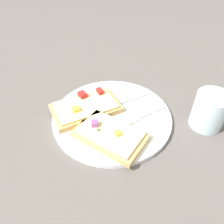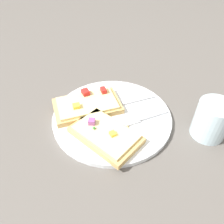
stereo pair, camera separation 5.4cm
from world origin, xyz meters
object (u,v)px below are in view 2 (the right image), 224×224
object	(u,v)px
plate	(112,117)
pizza_slice_main	(87,105)
knife	(134,120)
fork	(111,106)
drinking_glass	(212,120)
pizza_slice_corner	(105,134)

from	to	relation	value
plate	pizza_slice_main	xyz separation A→B (m)	(-0.03, -0.06, 0.02)
knife	fork	bearing A→B (deg)	-65.43
plate	drinking_glass	size ratio (longest dim) A/B	3.34
plate	pizza_slice_corner	size ratio (longest dim) A/B	1.68
fork	pizza_slice_corner	bearing A→B (deg)	63.08
knife	pizza_slice_main	distance (m)	0.13
fork	pizza_slice_corner	size ratio (longest dim) A/B	1.26
knife	drinking_glass	world-z (taller)	drinking_glass
fork	pizza_slice_corner	distance (m)	0.10
pizza_slice_main	plate	bearing A→B (deg)	-40.95
plate	fork	bearing A→B (deg)	179.93
pizza_slice_corner	drinking_glass	size ratio (longest dim) A/B	1.99
pizza_slice_corner	drinking_glass	bearing A→B (deg)	-133.38
pizza_slice_main	fork	bearing A→B (deg)	-14.55
plate	knife	world-z (taller)	knife
fork	pizza_slice_main	bearing A→B (deg)	-16.50
plate	fork	distance (m)	0.03
pizza_slice_corner	drinking_glass	xyz separation A→B (m)	(-0.00, 0.24, 0.02)
plate	drinking_glass	distance (m)	0.23
knife	drinking_glass	bearing A→B (deg)	147.81
plate	fork	world-z (taller)	fork
fork	pizza_slice_corner	xyz separation A→B (m)	(0.10, -0.02, 0.01)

